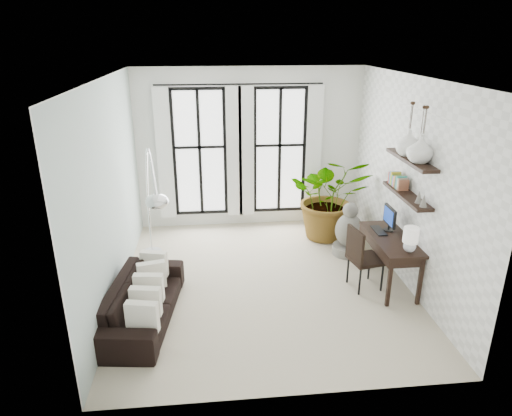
{
  "coord_description": "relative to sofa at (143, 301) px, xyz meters",
  "views": [
    {
      "loc": [
        -0.79,
        -6.42,
        3.76
      ],
      "look_at": [
        -0.1,
        0.3,
        1.17
      ],
      "focal_mm": 32.0,
      "sensor_mm": 36.0,
      "label": 1
    }
  ],
  "objects": [
    {
      "name": "windows",
      "position": [
        1.6,
        3.27,
        1.26
      ],
      "size": [
        3.26,
        0.13,
        2.65
      ],
      "color": "white",
      "rests_on": "wall_back"
    },
    {
      "name": "plant",
      "position": [
        3.26,
        2.48,
        0.54
      ],
      "size": [
        1.68,
        1.52,
        1.67
      ],
      "primitive_type": "imported",
      "rotation": [
        0.0,
        0.0,
        -0.15
      ],
      "color": "#2D7228",
      "rests_on": "floor"
    },
    {
      "name": "desk_chair",
      "position": [
        3.27,
        0.52,
        0.28
      ],
      "size": [
        0.57,
        0.57,
        1.02
      ],
      "rotation": [
        0.0,
        0.0,
        0.2
      ],
      "color": "black",
      "rests_on": "floor"
    },
    {
      "name": "vase_b",
      "position": [
        3.91,
        0.74,
        1.97
      ],
      "size": [
        0.37,
        0.37,
        0.38
      ],
      "primitive_type": "imported",
      "color": "white",
      "rests_on": "shelf_upper"
    },
    {
      "name": "ceiling",
      "position": [
        1.8,
        0.84,
        2.9
      ],
      "size": [
        5.0,
        5.0,
        0.0
      ],
      "primitive_type": "plane",
      "color": "white",
      "rests_on": "wall_back"
    },
    {
      "name": "desk",
      "position": [
        3.74,
        0.55,
        0.45
      ],
      "size": [
        0.58,
        1.37,
        1.2
      ],
      "color": "black",
      "rests_on": "floor"
    },
    {
      "name": "wall_shelves",
      "position": [
        3.91,
        0.63,
        1.43
      ],
      "size": [
        0.25,
        1.3,
        0.6
      ],
      "color": "black",
      "rests_on": "wall_right"
    },
    {
      "name": "wall_right",
      "position": [
        4.05,
        0.84,
        1.3
      ],
      "size": [
        0.0,
        5.0,
        5.0
      ],
      "primitive_type": "plane",
      "rotation": [
        1.57,
        0.0,
        -1.57
      ],
      "color": "white",
      "rests_on": "floor"
    },
    {
      "name": "wall_left",
      "position": [
        -0.45,
        0.84,
        1.3
      ],
      "size": [
        0.0,
        5.0,
        5.0
      ],
      "primitive_type": "plane",
      "rotation": [
        1.57,
        0.0,
        1.57
      ],
      "color": "#AFC3BD",
      "rests_on": "floor"
    },
    {
      "name": "floor",
      "position": [
        1.8,
        0.84,
        -0.3
      ],
      "size": [
        5.0,
        5.0,
        0.0
      ],
      "primitive_type": "plane",
      "color": "#C1B699",
      "rests_on": "ground"
    },
    {
      "name": "buddha",
      "position": [
        3.44,
        1.7,
        0.12
      ],
      "size": [
        0.55,
        0.55,
        0.99
      ],
      "color": "gray",
      "rests_on": "floor"
    },
    {
      "name": "wall_back",
      "position": [
        1.8,
        3.34,
        1.3
      ],
      "size": [
        4.5,
        0.0,
        4.5
      ],
      "primitive_type": "plane",
      "rotation": [
        1.57,
        0.0,
        0.0
      ],
      "color": "white",
      "rests_on": "floor"
    },
    {
      "name": "vase_a",
      "position": [
        3.91,
        0.34,
        1.97
      ],
      "size": [
        0.37,
        0.37,
        0.38
      ],
      "primitive_type": "imported",
      "color": "white",
      "rests_on": "shelf_upper"
    },
    {
      "name": "arc_lamp",
      "position": [
        0.1,
        1.01,
        1.46
      ],
      "size": [
        0.72,
        2.26,
        2.25
      ],
      "color": "silver",
      "rests_on": "floor"
    },
    {
      "name": "throw_pillows",
      "position": [
        0.1,
        0.0,
        0.2
      ],
      "size": [
        0.4,
        1.52,
        0.4
      ],
      "color": "white",
      "rests_on": "sofa"
    },
    {
      "name": "sofa",
      "position": [
        0.0,
        0.0,
        0.0
      ],
      "size": [
        1.05,
        2.12,
        0.59
      ],
      "primitive_type": "imported",
      "rotation": [
        0.0,
        0.0,
        1.44
      ],
      "color": "black",
      "rests_on": "floor"
    }
  ]
}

